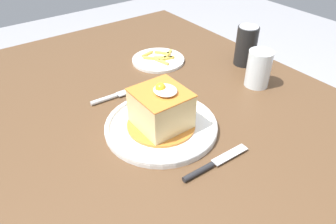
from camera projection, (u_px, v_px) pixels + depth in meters
name	position (u px, v px, depth m)	size (l,w,h in m)	color
dining_table	(172.00, 142.00, 0.87)	(1.31, 0.89, 0.73)	brown
main_plate	(161.00, 125.00, 0.75)	(0.27, 0.27, 0.02)	white
sandwich_meal	(161.00, 109.00, 0.72)	(0.16, 0.16, 0.11)	orange
fork	(111.00, 97.00, 0.85)	(0.02, 0.14, 0.01)	silver
knife	(207.00, 167.00, 0.65)	(0.02, 0.17, 0.01)	#262628
soda_can	(246.00, 46.00, 0.99)	(0.07, 0.07, 0.12)	black
drinking_glass	(258.00, 71.00, 0.89)	(0.07, 0.07, 0.10)	#3F2314
side_plate_fries	(158.00, 60.00, 1.03)	(0.17, 0.17, 0.02)	white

